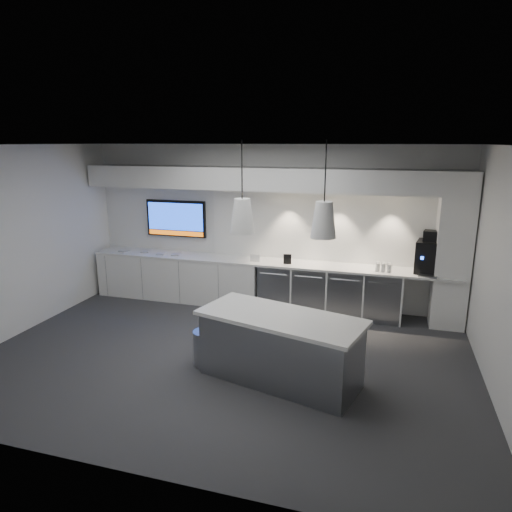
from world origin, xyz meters
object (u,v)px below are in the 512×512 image
(wall_tv, at_px, (176,218))
(bin, at_px, (206,348))
(coffee_machine, at_px, (429,256))
(island, at_px, (280,348))

(wall_tv, height_order, bin, wall_tv)
(bin, height_order, coffee_machine, coffee_machine)
(wall_tv, distance_m, bin, 3.48)
(wall_tv, height_order, island, wall_tv)
(bin, bearing_deg, coffee_machine, 39.43)
(wall_tv, distance_m, island, 4.15)
(bin, distance_m, coffee_machine, 4.01)
(wall_tv, xyz_separation_m, island, (2.82, -2.84, -1.11))
(island, relative_size, bin, 4.58)
(wall_tv, distance_m, coffee_machine, 4.76)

